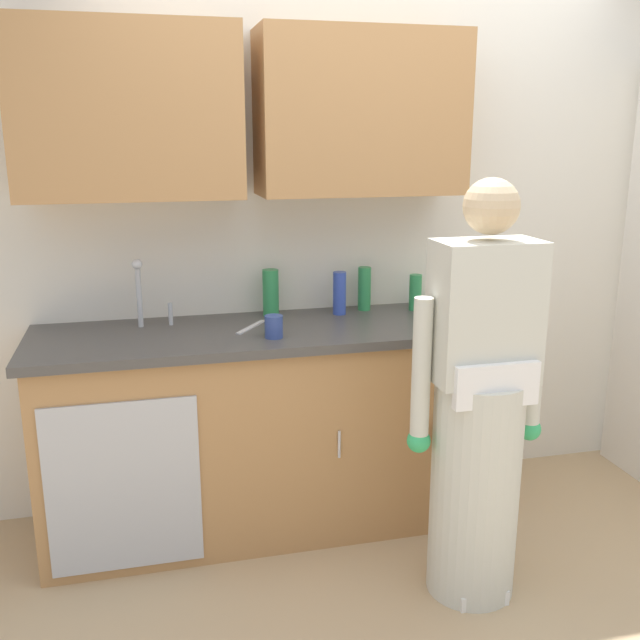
% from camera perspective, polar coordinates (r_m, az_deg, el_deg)
% --- Properties ---
extents(ground_plane, '(9.00, 9.00, 0.00)m').
position_cam_1_polar(ground_plane, '(3.07, 8.65, -20.65)').
color(ground_plane, tan).
extents(kitchen_wall_with_uppers, '(4.80, 0.44, 2.70)m').
position_cam_1_polar(kitchen_wall_with_uppers, '(3.42, 1.01, 9.74)').
color(kitchen_wall_with_uppers, silver).
rests_on(kitchen_wall_with_uppers, ground).
extents(counter_cabinet, '(1.90, 0.62, 0.90)m').
position_cam_1_polar(counter_cabinet, '(3.31, -4.78, -8.88)').
color(counter_cabinet, '#B27F4C').
rests_on(counter_cabinet, ground).
extents(countertop, '(1.96, 0.66, 0.04)m').
position_cam_1_polar(countertop, '(3.15, -4.91, -1.00)').
color(countertop, '#474442').
rests_on(countertop, counter_cabinet).
extents(sink, '(0.50, 0.36, 0.35)m').
position_cam_1_polar(sink, '(3.12, -13.29, -1.40)').
color(sink, '#B7BABF').
rests_on(sink, counter_cabinet).
extents(person_at_sink, '(0.55, 0.34, 1.62)m').
position_cam_1_polar(person_at_sink, '(2.80, 12.46, -8.28)').
color(person_at_sink, white).
rests_on(person_at_sink, ground).
extents(bottle_dish_liquid, '(0.06, 0.06, 0.21)m').
position_cam_1_polar(bottle_dish_liquid, '(3.45, 3.51, 2.50)').
color(bottle_dish_liquid, '#2D8C4C').
rests_on(bottle_dish_liquid, countertop).
extents(bottle_soap, '(0.06, 0.06, 0.17)m').
position_cam_1_polar(bottle_soap, '(3.47, 7.59, 2.19)').
color(bottle_soap, '#2D8C4C').
rests_on(bottle_soap, countertop).
extents(bottle_water_tall, '(0.06, 0.06, 0.20)m').
position_cam_1_polar(bottle_water_tall, '(3.36, 1.56, 2.14)').
color(bottle_water_tall, '#334CB2').
rests_on(bottle_water_tall, countertop).
extents(bottle_cleaner_spray, '(0.07, 0.07, 0.22)m').
position_cam_1_polar(bottle_cleaner_spray, '(3.33, -3.94, 2.16)').
color(bottle_cleaner_spray, '#2D8C4C').
rests_on(bottle_cleaner_spray, countertop).
extents(cup_by_sink, '(0.08, 0.08, 0.10)m').
position_cam_1_polar(cup_by_sink, '(2.99, -3.70, -0.53)').
color(cup_by_sink, '#33478C').
rests_on(cup_by_sink, countertop).
extents(knife_on_counter, '(0.16, 0.21, 0.01)m').
position_cam_1_polar(knife_on_counter, '(3.16, -5.49, -0.55)').
color(knife_on_counter, silver).
rests_on(knife_on_counter, countertop).
extents(sponge, '(0.11, 0.07, 0.03)m').
position_cam_1_polar(sponge, '(3.57, 8.83, 1.31)').
color(sponge, '#4CBF4C').
rests_on(sponge, countertop).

